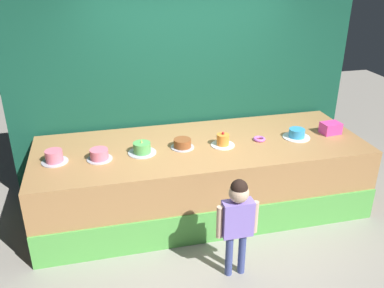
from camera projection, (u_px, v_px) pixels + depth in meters
The scene contains 12 objects.
ground_plane at pixel (216, 240), 4.45m from camera, with size 12.00×12.00×0.00m, color gray.
stage_platform at pixel (201, 177), 4.87m from camera, with size 3.76×1.38×0.85m.
curtain_backdrop at pixel (186, 81), 5.16m from camera, with size 4.34×0.08×2.75m, color #144C38.
child_figure at pixel (238, 215), 3.72m from camera, with size 0.40×0.18×1.03m.
pink_box at pixel (331, 128), 4.95m from camera, with size 0.22×0.17×0.13m, color #F641A1.
donut at pixel (259, 139), 4.78m from camera, with size 0.14×0.14×0.03m, color #CC66D8.
cake_far_left at pixel (54, 157), 4.26m from camera, with size 0.27×0.27×0.13m.
cake_left at pixel (99, 155), 4.32m from camera, with size 0.27×0.27×0.12m.
cake_center_left at pixel (142, 148), 4.46m from camera, with size 0.31×0.31×0.16m.
cake_center_right at pixel (182, 144), 4.59m from camera, with size 0.26×0.26×0.10m.
cake_right at pixel (223, 141), 4.63m from camera, with size 0.27×0.27×0.17m.
cake_far_right at pixel (297, 134), 4.84m from camera, with size 0.32×0.32×0.11m.
Camera 1 is at (-1.10, -3.44, 2.82)m, focal length 38.44 mm.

